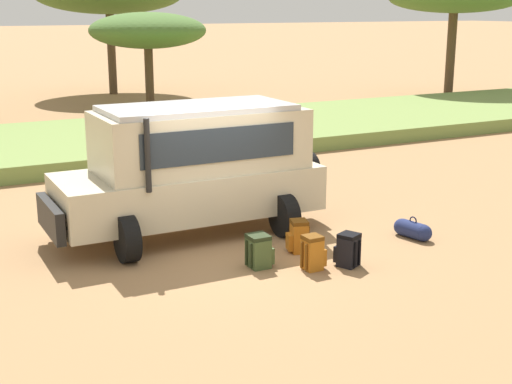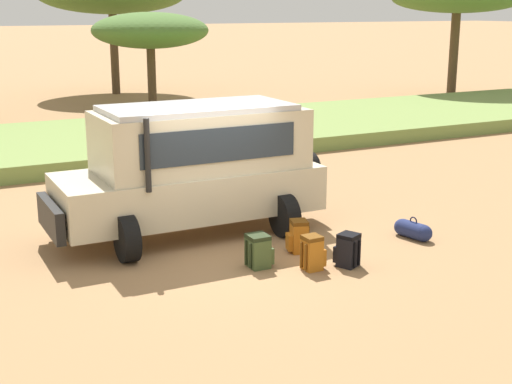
# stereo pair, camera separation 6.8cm
# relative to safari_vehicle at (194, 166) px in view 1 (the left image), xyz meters

# --- Properties ---
(ground_plane) EXTENTS (320.00, 320.00, 0.00)m
(ground_plane) POSITION_rel_safari_vehicle_xyz_m (0.00, -1.18, -1.29)
(ground_plane) COLOR #9E754C
(grass_bank) EXTENTS (120.00, 7.00, 0.44)m
(grass_bank) POSITION_rel_safari_vehicle_xyz_m (0.00, 8.98, -1.07)
(grass_bank) COLOR olive
(grass_bank) RESTS_ON ground_plane
(safari_vehicle) EXTENTS (5.36, 2.75, 2.44)m
(safari_vehicle) POSITION_rel_safari_vehicle_xyz_m (0.00, 0.00, 0.00)
(safari_vehicle) COLOR beige
(safari_vehicle) RESTS_ON ground_plane
(backpack_beside_front_wheel) EXTENTS (0.40, 0.31, 0.58)m
(backpack_beside_front_wheel) POSITION_rel_safari_vehicle_xyz_m (0.95, -2.72, -1.01)
(backpack_beside_front_wheel) COLOR #B26619
(backpack_beside_front_wheel) RESTS_ON ground_plane
(backpack_cluster_center) EXTENTS (0.42, 0.46, 0.56)m
(backpack_cluster_center) POSITION_rel_safari_vehicle_xyz_m (1.55, -2.85, -1.02)
(backpack_cluster_center) COLOR black
(backpack_cluster_center) RESTS_ON ground_plane
(backpack_near_rear_wheel) EXTENTS (0.44, 0.38, 0.56)m
(backpack_near_rear_wheel) POSITION_rel_safari_vehicle_xyz_m (0.22, -2.21, -1.02)
(backpack_near_rear_wheel) COLOR #42562D
(backpack_near_rear_wheel) RESTS_ON ground_plane
(backpack_outermost) EXTENTS (0.43, 0.40, 0.58)m
(backpack_outermost) POSITION_rel_safari_vehicle_xyz_m (1.18, -1.87, -1.01)
(backpack_outermost) COLOR #B26619
(backpack_outermost) RESTS_ON ground_plane
(duffel_bag_low_black_case) EXTENTS (0.41, 0.81, 0.42)m
(duffel_bag_low_black_case) POSITION_rel_safari_vehicle_xyz_m (3.47, -2.19, -1.14)
(duffel_bag_low_black_case) COLOR navy
(duffel_bag_low_black_case) RESTS_ON ground_plane
(acacia_tree_right_mid) EXTENTS (4.65, 4.91, 3.99)m
(acacia_tree_right_mid) POSITION_rel_safari_vehicle_xyz_m (4.67, 15.85, 1.96)
(acacia_tree_right_mid) COLOR brown
(acacia_tree_right_mid) RESTS_ON ground_plane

